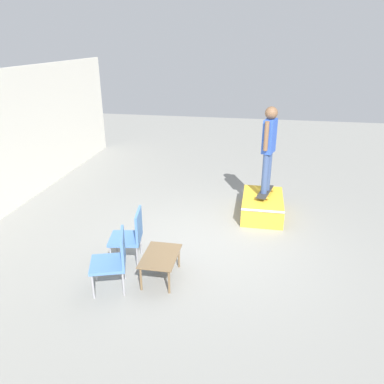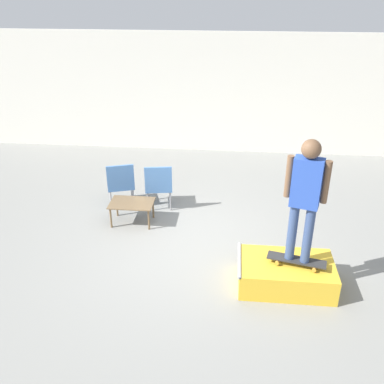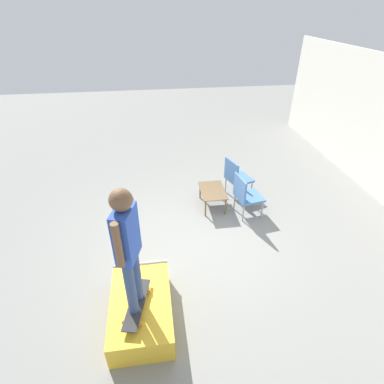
{
  "view_description": "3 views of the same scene",
  "coord_description": "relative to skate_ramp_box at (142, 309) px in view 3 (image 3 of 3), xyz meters",
  "views": [
    {
      "loc": [
        -6.05,
        -0.78,
        3.58
      ],
      "look_at": [
        0.06,
        0.33,
        1.01
      ],
      "focal_mm": 35.0,
      "sensor_mm": 36.0,
      "label": 1
    },
    {
      "loc": [
        0.61,
        -6.18,
        4.13
      ],
      "look_at": [
        -0.02,
        0.07,
        0.97
      ],
      "focal_mm": 40.0,
      "sensor_mm": 36.0,
      "label": 2
    },
    {
      "loc": [
        4.28,
        -0.62,
        3.95
      ],
      "look_at": [
        -0.35,
        0.03,
        0.96
      ],
      "focal_mm": 28.0,
      "sensor_mm": 36.0,
      "label": 3
    }
  ],
  "objects": [
    {
      "name": "coffee_table",
      "position": [
        -2.67,
        1.57,
        0.17
      ],
      "size": [
        0.8,
        0.54,
        0.42
      ],
      "color": "brown",
      "rests_on": "ground_plane"
    },
    {
      "name": "person_skater",
      "position": [
        0.12,
        -0.04,
        1.38
      ],
      "size": [
        0.55,
        0.3,
        1.82
      ],
      "rotation": [
        0.0,
        0.0,
        -0.29
      ],
      "color": "#384C7A",
      "rests_on": "skateboard_on_ramp"
    },
    {
      "name": "skate_ramp_box",
      "position": [
        0.0,
        0.0,
        0.0
      ],
      "size": [
        1.41,
        0.85,
        0.42
      ],
      "color": "gold",
      "rests_on": "ground_plane"
    },
    {
      "name": "ground_plane",
      "position": [
        -1.48,
        0.96,
        -0.2
      ],
      "size": [
        24.0,
        24.0,
        0.0
      ],
      "primitive_type": "plane",
      "color": "gray"
    },
    {
      "name": "patio_chair_right",
      "position": [
        -2.27,
        2.19,
        0.32
      ],
      "size": [
        0.6,
        0.6,
        0.94
      ],
      "rotation": [
        0.0,
        0.0,
        3.31
      ],
      "color": "#99999E",
      "rests_on": "ground_plane"
    },
    {
      "name": "skateboard_on_ramp",
      "position": [
        0.12,
        -0.04,
        0.28
      ],
      "size": [
        0.86,
        0.38,
        0.07
      ],
      "rotation": [
        0.0,
        0.0,
        -0.23
      ],
      "color": "#2D2D2D",
      "rests_on": "skate_ramp_box"
    },
    {
      "name": "patio_chair_left",
      "position": [
        -3.02,
        2.19,
        0.32
      ],
      "size": [
        0.66,
        0.66,
        0.94
      ],
      "rotation": [
        0.0,
        0.0,
        3.46
      ],
      "color": "#99999E",
      "rests_on": "ground_plane"
    }
  ]
}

